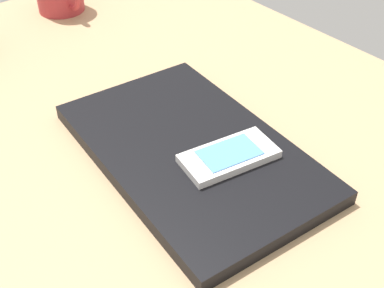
# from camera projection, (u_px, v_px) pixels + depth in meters

# --- Properties ---
(desk_surface) EXTENTS (1.20, 0.80, 0.03)m
(desk_surface) POSITION_uv_depth(u_px,v_px,m) (186.00, 161.00, 0.66)
(desk_surface) COLOR tan
(desk_surface) RESTS_ON ground
(laptop_closed) EXTENTS (0.36, 0.24, 0.02)m
(laptop_closed) POSITION_uv_depth(u_px,v_px,m) (192.00, 150.00, 0.64)
(laptop_closed) COLOR black
(laptop_closed) RESTS_ON desk_surface
(cell_phone_on_laptop) EXTENTS (0.07, 0.12, 0.01)m
(cell_phone_on_laptop) POSITION_uv_depth(u_px,v_px,m) (229.00, 156.00, 0.61)
(cell_phone_on_laptop) COLOR silver
(cell_phone_on_laptop) RESTS_ON laptop_closed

